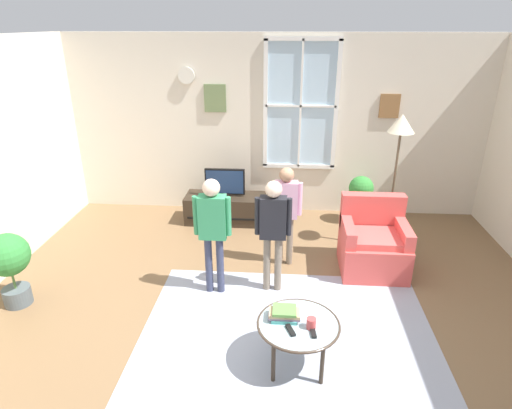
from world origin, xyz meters
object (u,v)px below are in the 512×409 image
at_px(tv_stand, 226,208).
at_px(cup, 311,323).
at_px(remote_near_cup, 313,332).
at_px(book_stack, 284,314).
at_px(person_pink_shirt, 286,205).
at_px(person_green_shirt, 213,224).
at_px(potted_plant_by_window, 360,197).
at_px(armchair, 373,244).
at_px(floor_lamp, 400,138).
at_px(person_black_shirt, 273,224).
at_px(coffee_table, 298,326).
at_px(television, 225,182).
at_px(potted_plant_corner, 9,261).
at_px(remote_near_books, 291,330).

distance_m(tv_stand, cup, 3.17).
bearing_deg(remote_near_cup, tv_stand, 110.81).
bearing_deg(book_stack, person_pink_shirt, 90.37).
xyz_separation_m(person_green_shirt, potted_plant_by_window, (1.85, 1.94, -0.42)).
relative_size(armchair, person_green_shirt, 0.66).
bearing_deg(tv_stand, potted_plant_by_window, 3.26).
bearing_deg(potted_plant_by_window, floor_lamp, -71.29).
height_order(cup, person_black_shirt, person_black_shirt).
relative_size(armchair, coffee_table, 1.23).
distance_m(tv_stand, floor_lamp, 2.67).
relative_size(tv_stand, television, 2.03).
distance_m(cup, potted_plant_by_window, 3.18).
relative_size(tv_stand, person_green_shirt, 0.89).
bearing_deg(coffee_table, person_black_shirt, 102.82).
bearing_deg(cup, book_stack, 155.51).
xyz_separation_m(person_black_shirt, person_green_shirt, (-0.63, -0.08, 0.02)).
height_order(television, remote_near_cup, television).
bearing_deg(floor_lamp, potted_plant_corner, -159.39).
bearing_deg(remote_near_cup, person_black_shirt, 106.68).
bearing_deg(cup, coffee_table, 153.43).
bearing_deg(person_pink_shirt, floor_lamp, 21.35).
xyz_separation_m(tv_stand, book_stack, (0.91, -2.84, 0.29)).
bearing_deg(armchair, person_green_shirt, -161.16).
relative_size(book_stack, potted_plant_by_window, 0.37).
distance_m(cup, person_pink_shirt, 1.81).
bearing_deg(potted_plant_corner, remote_near_books, -15.18).
distance_m(remote_near_cup, person_pink_shirt, 1.88).
distance_m(armchair, potted_plant_corner, 4.02).
bearing_deg(armchair, coffee_table, -118.82).
distance_m(tv_stand, television, 0.42).
xyz_separation_m(remote_near_books, person_green_shirt, (-0.82, 1.17, 0.38)).
height_order(book_stack, person_black_shirt, person_black_shirt).
bearing_deg(person_black_shirt, potted_plant_corner, -170.13).
distance_m(book_stack, floor_lamp, 2.76).
distance_m(book_stack, person_green_shirt, 1.32).
distance_m(book_stack, person_pink_shirt, 1.69).
bearing_deg(television, potted_plant_corner, -131.09).
bearing_deg(potted_plant_corner, coffee_table, -12.91).
bearing_deg(coffee_table, remote_near_cup, -44.14).
xyz_separation_m(cup, person_green_shirt, (-0.99, 1.12, 0.34)).
bearing_deg(television, cup, -69.01).
relative_size(remote_near_books, potted_plant_corner, 0.17).
distance_m(person_pink_shirt, floor_lamp, 1.61).
xyz_separation_m(person_pink_shirt, person_green_shirt, (-0.76, -0.66, 0.05)).
distance_m(person_pink_shirt, person_green_shirt, 1.01).
height_order(remote_near_cup, floor_lamp, floor_lamp).
distance_m(remote_near_books, person_pink_shirt, 1.86).
distance_m(remote_near_cup, person_black_shirt, 1.36).
bearing_deg(book_stack, remote_near_cup, -34.61).
height_order(television, armchair, armchair).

